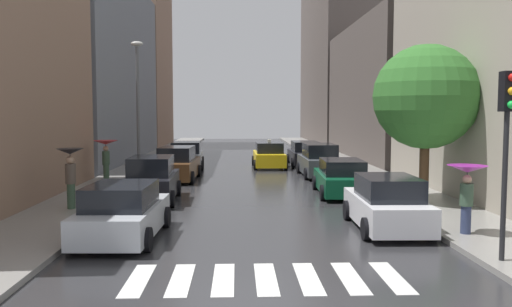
% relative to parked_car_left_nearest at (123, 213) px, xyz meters
% --- Properties ---
extents(ground_plane, '(28.00, 72.00, 0.04)m').
position_rel_parked_car_left_nearest_xyz_m(ground_plane, '(3.79, 18.89, -0.76)').
color(ground_plane, '#2A2A2D').
extents(sidewalk_left, '(3.00, 72.00, 0.15)m').
position_rel_parked_car_left_nearest_xyz_m(sidewalk_left, '(-2.71, 18.89, -0.67)').
color(sidewalk_left, gray).
rests_on(sidewalk_left, ground).
extents(sidewalk_right, '(3.00, 72.00, 0.15)m').
position_rel_parked_car_left_nearest_xyz_m(sidewalk_right, '(10.29, 18.89, -0.67)').
color(sidewalk_right, gray).
rests_on(sidewalk_right, ground).
extents(crosswalk_stripes, '(5.85, 2.20, 0.01)m').
position_rel_parked_car_left_nearest_xyz_m(crosswalk_stripes, '(3.79, -3.63, -0.74)').
color(crosswalk_stripes, silver).
rests_on(crosswalk_stripes, ground).
extents(building_left_mid, '(6.00, 20.40, 13.16)m').
position_rel_parked_car_left_nearest_xyz_m(building_left_mid, '(-7.21, 23.71, 5.84)').
color(building_left_mid, slate).
rests_on(building_left_mid, ground).
extents(building_left_far, '(6.00, 12.15, 24.77)m').
position_rel_parked_car_left_nearest_xyz_m(building_left_far, '(-7.21, 40.49, 11.64)').
color(building_left_far, '#8C6B56').
rests_on(building_left_far, ground).
extents(building_right_mid, '(6.00, 18.71, 10.09)m').
position_rel_parked_car_left_nearest_xyz_m(building_right_mid, '(14.79, 24.95, 4.30)').
color(building_right_mid, '#564C47').
rests_on(building_right_mid, ground).
extents(building_right_far, '(6.00, 21.30, 24.46)m').
position_rel_parked_car_left_nearest_xyz_m(building_right_far, '(14.79, 45.98, 11.49)').
color(building_right_far, '#564C47').
rests_on(building_right_far, ground).
extents(parked_car_left_nearest, '(2.22, 4.39, 1.57)m').
position_rel_parked_car_left_nearest_xyz_m(parked_car_left_nearest, '(0.00, 0.00, 0.00)').
color(parked_car_left_nearest, '#B2B7BF').
rests_on(parked_car_left_nearest, ground).
extents(parked_car_left_second, '(2.10, 4.31, 1.80)m').
position_rel_parked_car_left_nearest_xyz_m(parked_car_left_second, '(-0.19, 6.19, 0.09)').
color(parked_car_left_second, black).
rests_on(parked_car_left_second, ground).
extents(parked_car_left_third, '(2.20, 4.76, 1.76)m').
position_rel_parked_car_left_nearest_xyz_m(parked_car_left_third, '(0.08, 12.67, 0.08)').
color(parked_car_left_third, brown).
rests_on(parked_car_left_third, ground).
extents(parked_car_left_fourth, '(2.32, 4.51, 1.70)m').
position_rel_parked_car_left_nearest_xyz_m(parked_car_left_fourth, '(-0.01, 18.24, 0.05)').
color(parked_car_left_fourth, '#B2B7BF').
rests_on(parked_car_left_fourth, ground).
extents(parked_car_right_nearest, '(2.11, 4.26, 1.64)m').
position_rel_parked_car_left_nearest_xyz_m(parked_car_right_nearest, '(7.69, 0.94, 0.02)').
color(parked_car_right_nearest, silver).
rests_on(parked_car_right_nearest, ground).
extents(parked_car_right_second, '(2.26, 4.66, 1.54)m').
position_rel_parked_car_left_nearest_xyz_m(parked_car_right_second, '(7.63, 7.54, -0.01)').
color(parked_car_right_second, '#0C4C2D').
rests_on(parked_car_right_second, ground).
extents(parked_car_right_third, '(2.09, 4.57, 1.81)m').
position_rel_parked_car_left_nearest_xyz_m(parked_car_right_third, '(7.68, 14.00, 0.10)').
color(parked_car_right_third, '#474C51').
rests_on(parked_car_right_third, ground).
extents(parked_car_right_fourth, '(2.11, 4.73, 1.60)m').
position_rel_parked_car_left_nearest_xyz_m(parked_car_right_fourth, '(7.70, 20.14, 0.01)').
color(parked_car_right_fourth, black).
rests_on(parked_car_right_fourth, ground).
extents(taxi_midroad, '(2.10, 4.40, 1.81)m').
position_rel_parked_car_left_nearest_xyz_m(taxi_midroad, '(5.21, 18.71, 0.02)').
color(taxi_midroad, yellow).
rests_on(taxi_midroad, ground).
extents(pedestrian_foreground, '(1.09, 1.09, 1.92)m').
position_rel_parked_car_left_nearest_xyz_m(pedestrian_foreground, '(9.57, -0.29, 0.85)').
color(pedestrian_foreground, navy).
rests_on(pedestrian_foreground, sidewalk_right).
extents(pedestrian_near_tree, '(1.18, 1.18, 2.02)m').
position_rel_parked_car_left_nearest_xyz_m(pedestrian_near_tree, '(-3.20, 11.12, 0.95)').
color(pedestrian_near_tree, '#38513D').
rests_on(pedestrian_near_tree, sidewalk_left).
extents(pedestrian_by_kerb, '(0.94, 0.94, 2.12)m').
position_rel_parked_car_left_nearest_xyz_m(pedestrian_by_kerb, '(-2.65, 3.93, 0.91)').
color(pedestrian_by_kerb, '#38513D').
rests_on(pedestrian_by_kerb, sidewalk_left).
extents(street_tree_right, '(3.93, 3.93, 5.93)m').
position_rel_parked_car_left_nearest_xyz_m(street_tree_right, '(10.28, 5.01, 3.36)').
color(street_tree_right, '#513823').
rests_on(street_tree_right, sidewalk_right).
extents(traffic_light_right_corner, '(0.30, 0.42, 4.30)m').
position_rel_parked_car_left_nearest_xyz_m(traffic_light_right_corner, '(9.24, -2.96, 2.54)').
color(traffic_light_right_corner, black).
rests_on(traffic_light_right_corner, sidewalk_right).
extents(lamp_post_left, '(0.60, 0.28, 6.88)m').
position_rel_parked_car_left_nearest_xyz_m(lamp_post_left, '(-1.76, 11.92, 3.38)').
color(lamp_post_left, '#595B60').
rests_on(lamp_post_left, sidewalk_left).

